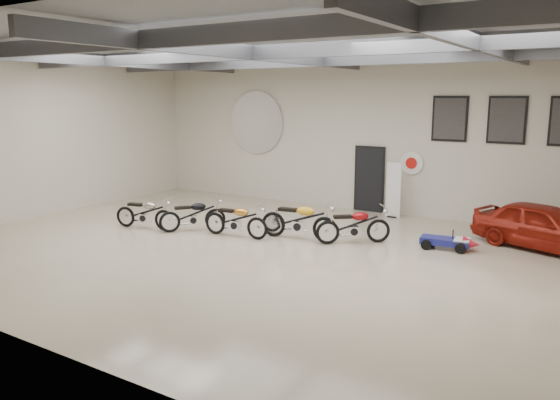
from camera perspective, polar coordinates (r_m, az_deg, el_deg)
The scene contains 18 objects.
floor at distance 13.52m, azimuth -2.71°, elevation -5.40°, with size 16.00×12.00×0.01m, color #BCAF90.
ceiling at distance 13.03m, azimuth -2.92°, elevation 16.20°, with size 16.00×12.00×0.01m, color slate.
back_wall at distance 18.27m, azimuth 8.07°, elevation 6.74°, with size 16.00×0.02×5.00m, color beige.
left_wall at distance 18.78m, azimuth -23.40°, elevation 6.07°, with size 0.02×12.00×5.00m, color beige.
ceiling_beams at distance 13.01m, azimuth -2.91°, elevation 15.11°, with size 15.80×11.80×0.32m, color #54565B, non-canonical shape.
door at distance 18.19m, azimuth 9.33°, elevation 2.09°, with size 0.92×0.08×2.10m, color black.
logo_plaque at distance 20.17m, azimuth -2.49°, elevation 8.08°, with size 2.30×0.06×1.16m, color silver, non-canonical shape.
poster_left at distance 17.20m, azimuth 17.32°, elevation 8.11°, with size 1.05×0.08×1.35m, color black, non-canonical shape.
poster_mid at distance 16.86m, azimuth 22.62°, elevation 7.72°, with size 1.05×0.08×1.35m, color black, non-canonical shape.
oil_sign at distance 17.61m, azimuth 13.60°, elevation 3.78°, with size 0.72×0.10×0.72m, color white, non-canonical shape.
banner_stand at distance 17.44m, azimuth 11.78°, elevation 1.09°, with size 0.48×0.19×1.78m, color white, non-canonical shape.
motorcycle_silver at distance 16.15m, azimuth -14.00°, elevation -1.25°, with size 1.86×0.58×0.97m, color silver, non-canonical shape.
motorcycle_black at distance 15.62m, azimuth -9.12°, elevation -1.48°, with size 1.85×0.57×0.96m, color silver, non-canonical shape.
motorcycle_gold at distance 14.81m, azimuth -4.65°, elevation -2.01°, with size 1.90×0.59×0.99m, color silver, non-canonical shape.
motorcycle_yellow at distance 14.50m, azimuth 1.97°, elevation -2.03°, with size 2.11×0.66×1.10m, color silver, non-canonical shape.
motorcycle_red at distance 14.24m, azimuth 7.67°, elevation -2.57°, with size 1.93×0.60×1.00m, color silver, non-canonical shape.
go_kart at distance 14.26m, azimuth 17.37°, elevation -3.94°, with size 1.45×0.65×0.53m, color navy, non-canonical shape.
vintage_car at distance 15.06m, azimuth 25.90°, elevation -2.50°, with size 3.45×1.39×1.18m, color maroon.
Camera 1 is at (7.42, -10.64, 3.80)m, focal length 35.00 mm.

